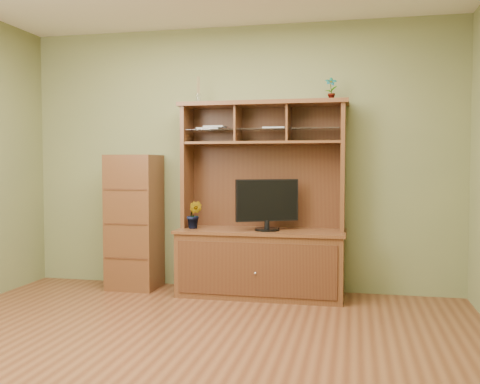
% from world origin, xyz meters
% --- Properties ---
extents(room, '(4.54, 4.04, 2.74)m').
position_xyz_m(room, '(0.00, 0.00, 1.35)').
color(room, '#552C18').
rests_on(room, ground).
extents(media_hutch, '(1.66, 0.61, 1.90)m').
position_xyz_m(media_hutch, '(0.29, 1.73, 0.52)').
color(media_hutch, '#4D2B16').
rests_on(media_hutch, room).
extents(monitor, '(0.57, 0.34, 0.49)m').
position_xyz_m(monitor, '(0.36, 1.65, 0.91)').
color(monitor, black).
rests_on(monitor, media_hutch).
extents(orchid_plant, '(0.16, 0.13, 0.28)m').
position_xyz_m(orchid_plant, '(-0.37, 1.65, 0.79)').
color(orchid_plant, '#2C541C').
rests_on(orchid_plant, media_hutch).
extents(top_plant, '(0.13, 0.09, 0.22)m').
position_xyz_m(top_plant, '(0.95, 1.80, 2.01)').
color(top_plant, '#326623').
rests_on(top_plant, media_hutch).
extents(reed_diffuser, '(0.05, 0.05, 0.27)m').
position_xyz_m(reed_diffuser, '(-0.37, 1.80, 2.01)').
color(reed_diffuser, silver).
rests_on(reed_diffuser, media_hutch).
extents(magazines, '(0.90, 0.19, 0.04)m').
position_xyz_m(magazines, '(-0.03, 1.80, 1.65)').
color(magazines, '#ADADB2').
rests_on(magazines, media_hutch).
extents(side_cabinet, '(0.49, 0.45, 1.38)m').
position_xyz_m(side_cabinet, '(-1.05, 1.76, 0.69)').
color(side_cabinet, '#4D2B16').
rests_on(side_cabinet, room).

